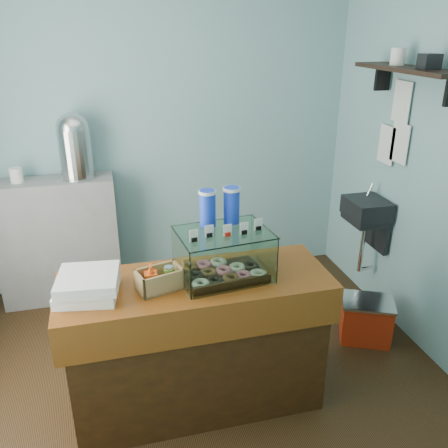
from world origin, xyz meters
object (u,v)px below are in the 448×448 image
object	(u,v)px
counter	(197,342)
display_case	(222,249)
coffee_urn	(75,144)
red_cooler	(366,319)

from	to	relation	value
counter	display_case	world-z (taller)	display_case
counter	coffee_urn	bearing A→B (deg)	113.08
coffee_urn	red_cooler	distance (m)	2.70
counter	coffee_urn	size ratio (longest dim) A/B	2.96
red_cooler	counter	bearing A→B (deg)	-141.96
counter	coffee_urn	xyz separation A→B (m)	(-0.67, 1.58, 0.93)
coffee_urn	red_cooler	world-z (taller)	coffee_urn
counter	display_case	size ratio (longest dim) A/B	2.84
display_case	coffee_urn	size ratio (longest dim) A/B	1.04
counter	display_case	xyz separation A→B (m)	(0.17, 0.03, 0.61)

